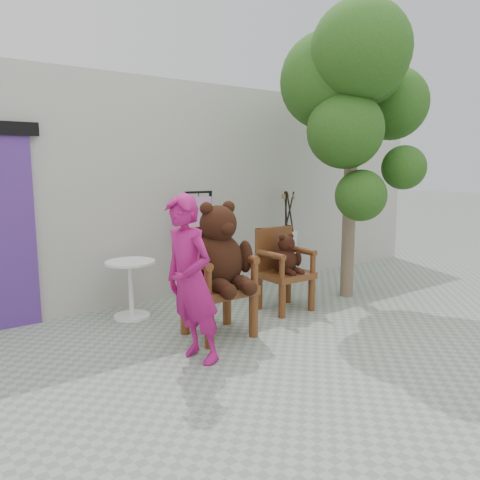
{
  "coord_description": "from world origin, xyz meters",
  "views": [
    {
      "loc": [
        -3.64,
        -3.17,
        1.83
      ],
      "look_at": [
        -0.32,
        1.39,
        0.95
      ],
      "focal_mm": 35.0,
      "sensor_mm": 36.0,
      "label": 1
    }
  ],
  "objects_px": {
    "chair_small": "(283,262)",
    "cafe_table": "(131,282)",
    "chair_big": "(218,261)",
    "tree": "(353,93)",
    "stool_bucket": "(288,242)",
    "display_stand": "(200,260)",
    "person": "(191,281)"
  },
  "relations": [
    {
      "from": "person",
      "to": "display_stand",
      "type": "relative_size",
      "value": 1.05
    },
    {
      "from": "chair_big",
      "to": "person",
      "type": "bearing_deg",
      "value": -141.39
    },
    {
      "from": "cafe_table",
      "to": "chair_small",
      "type": "bearing_deg",
      "value": -25.69
    },
    {
      "from": "chair_big",
      "to": "chair_small",
      "type": "bearing_deg",
      "value": 14.27
    },
    {
      "from": "chair_big",
      "to": "tree",
      "type": "xyz_separation_m",
      "value": [
        2.2,
        0.11,
        1.96
      ]
    },
    {
      "from": "chair_big",
      "to": "person",
      "type": "distance_m",
      "value": 0.79
    },
    {
      "from": "stool_bucket",
      "to": "chair_small",
      "type": "bearing_deg",
      "value": -134.37
    },
    {
      "from": "cafe_table",
      "to": "display_stand",
      "type": "height_order",
      "value": "display_stand"
    },
    {
      "from": "display_stand",
      "to": "stool_bucket",
      "type": "height_order",
      "value": "display_stand"
    },
    {
      "from": "display_stand",
      "to": "stool_bucket",
      "type": "xyz_separation_m",
      "value": [
        1.74,
        0.14,
        0.06
      ]
    },
    {
      "from": "display_stand",
      "to": "person",
      "type": "bearing_deg",
      "value": -119.96
    },
    {
      "from": "chair_big",
      "to": "display_stand",
      "type": "relative_size",
      "value": 0.97
    },
    {
      "from": "chair_big",
      "to": "stool_bucket",
      "type": "distance_m",
      "value": 2.66
    },
    {
      "from": "display_stand",
      "to": "tree",
      "type": "bearing_deg",
      "value": -30.77
    },
    {
      "from": "chair_big",
      "to": "tree",
      "type": "distance_m",
      "value": 2.95
    },
    {
      "from": "cafe_table",
      "to": "display_stand",
      "type": "xyz_separation_m",
      "value": [
        1.04,
        0.1,
        0.14
      ]
    },
    {
      "from": "person",
      "to": "tree",
      "type": "distance_m",
      "value": 3.5
    },
    {
      "from": "chair_small",
      "to": "display_stand",
      "type": "distance_m",
      "value": 1.16
    },
    {
      "from": "chair_small",
      "to": "cafe_table",
      "type": "height_order",
      "value": "chair_small"
    },
    {
      "from": "display_stand",
      "to": "stool_bucket",
      "type": "relative_size",
      "value": 1.04
    },
    {
      "from": "chair_small",
      "to": "stool_bucket",
      "type": "xyz_separation_m",
      "value": [
        1.05,
        1.08,
        0.03
      ]
    },
    {
      "from": "chair_small",
      "to": "display_stand",
      "type": "bearing_deg",
      "value": 126.44
    },
    {
      "from": "chair_small",
      "to": "display_stand",
      "type": "height_order",
      "value": "display_stand"
    },
    {
      "from": "display_stand",
      "to": "chair_small",
      "type": "bearing_deg",
      "value": -50.32
    },
    {
      "from": "person",
      "to": "tree",
      "type": "bearing_deg",
      "value": 91.62
    },
    {
      "from": "person",
      "to": "tree",
      "type": "relative_size",
      "value": 0.42
    },
    {
      "from": "tree",
      "to": "stool_bucket",
      "type": "bearing_deg",
      "value": 87.4
    },
    {
      "from": "chair_small",
      "to": "cafe_table",
      "type": "xyz_separation_m",
      "value": [
        -1.73,
        0.83,
        -0.18
      ]
    },
    {
      "from": "chair_small",
      "to": "stool_bucket",
      "type": "relative_size",
      "value": 0.73
    },
    {
      "from": "chair_small",
      "to": "tree",
      "type": "relative_size",
      "value": 0.28
    },
    {
      "from": "cafe_table",
      "to": "stool_bucket",
      "type": "relative_size",
      "value": 0.48
    },
    {
      "from": "stool_bucket",
      "to": "tree",
      "type": "distance_m",
      "value": 2.5
    }
  ]
}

